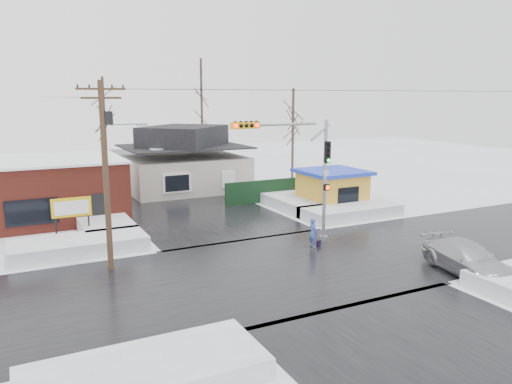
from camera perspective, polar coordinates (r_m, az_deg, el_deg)
name	(u,v)px	position (r m, az deg, el deg)	size (l,w,h in m)	color
ground	(290,266)	(24.96, 3.92, -8.49)	(120.00, 120.00, 0.00)	white
road_ns	(290,266)	(24.96, 3.92, -8.47)	(10.00, 120.00, 0.02)	black
road_ew	(290,266)	(24.96, 3.92, -8.47)	(120.00, 10.00, 0.02)	black
snowbank_nw	(79,245)	(28.52, -19.55, -5.78)	(7.00, 3.00, 0.80)	white
snowbank_ne	(351,211)	(35.31, 10.77, -2.19)	(7.00, 3.00, 0.80)	white
snowbank_sw	(145,374)	(15.73, -12.54, -19.64)	(7.00, 3.00, 0.70)	white
snowbank_nside_w	(101,221)	(33.57, -17.27, -3.18)	(3.00, 8.00, 0.80)	white
snowbank_nside_e	(289,201)	(38.27, 3.84, -1.01)	(3.00, 8.00, 0.80)	white
traffic_signal	(302,165)	(27.61, 5.27, 3.07)	(6.05, 0.68, 7.00)	gray
utility_pole	(107,165)	(24.30, -16.69, 2.96)	(3.15, 0.44, 9.00)	#382619
brick_building	(28,190)	(36.78, -24.61, 0.19)	(12.20, 8.20, 4.12)	maroon
marquee_sign	(72,209)	(30.56, -20.34, -1.80)	(2.20, 0.21, 2.55)	black
house	(184,161)	(44.87, -8.20, 3.54)	(10.40, 8.40, 5.76)	beige
kiosk	(332,189)	(37.75, 8.68, 0.37)	(4.60, 4.60, 2.88)	gold
fence	(271,191)	(39.63, 1.76, 0.16)	(8.00, 0.12, 1.80)	black
tree_far_left	(103,100)	(46.94, -17.05, 10.03)	(3.00, 3.00, 10.00)	#332821
tree_far_mid	(201,83)	(51.52, -6.28, 12.24)	(3.00, 3.00, 12.00)	#332821
tree_far_right	(293,108)	(46.89, 4.27, 9.50)	(3.00, 3.00, 9.00)	#332821
pedestrian	(313,233)	(27.87, 6.54, -4.67)	(0.61, 0.40, 1.66)	#3F5CB2
car	(467,259)	(25.73, 22.95, -7.04)	(2.06, 5.07, 1.47)	#B4B6BB
shopping_bag	(319,244)	(28.21, 7.18, -5.88)	(0.28, 0.12, 0.35)	black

